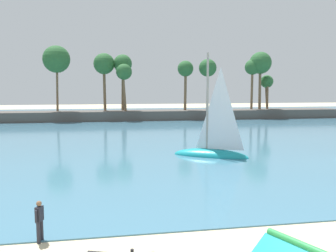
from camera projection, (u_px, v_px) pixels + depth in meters
name	position (u px, v px, depth m)	size (l,w,h in m)	color
sea	(117.00, 124.00, 60.89)	(220.00, 93.85, 0.06)	teal
palm_headland	(114.00, 97.00, 67.20)	(89.48, 6.27, 13.67)	#514C47
person_at_waterline	(40.00, 220.00, 14.08)	(0.31, 0.52, 1.67)	#23232D
sailboat_toward_headland	(212.00, 146.00, 31.66)	(6.76, 5.11, 9.67)	teal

